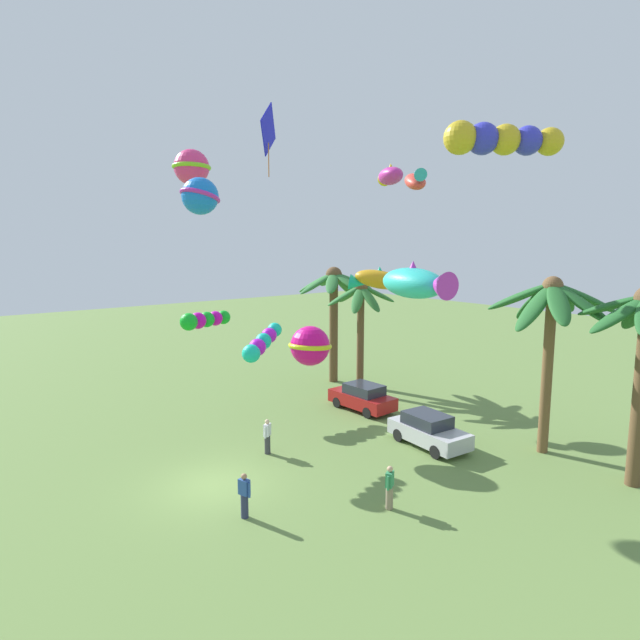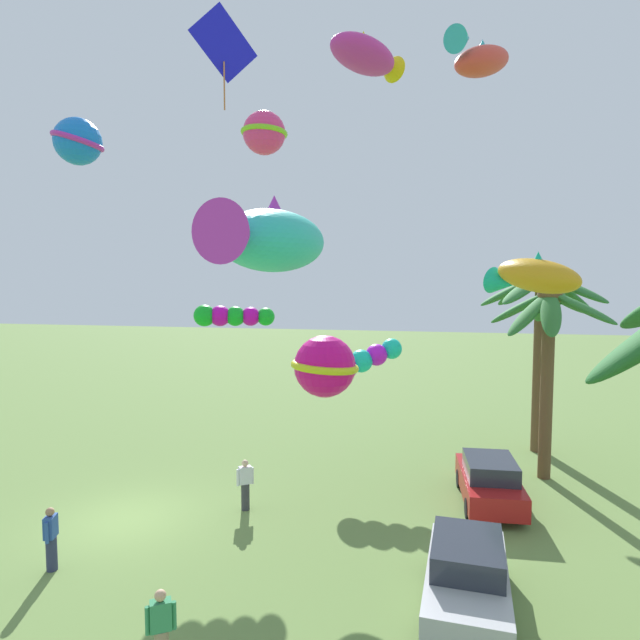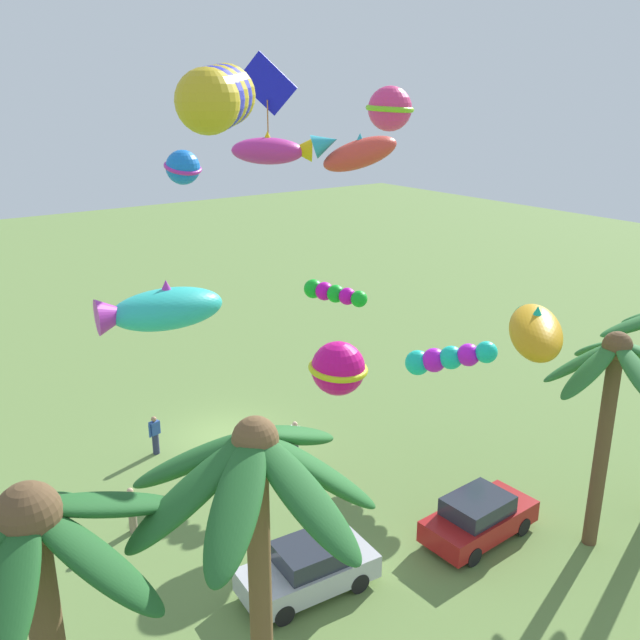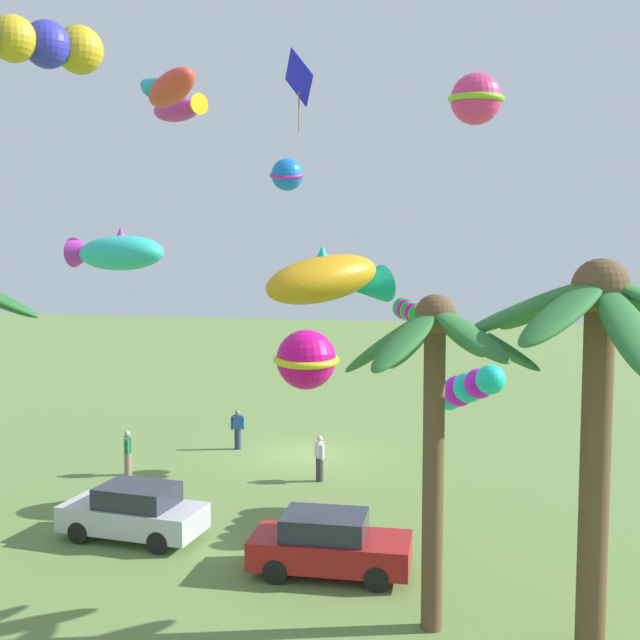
{
  "view_description": "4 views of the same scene",
  "coord_description": "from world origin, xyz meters",
  "px_view_note": "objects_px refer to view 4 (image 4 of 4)",
  "views": [
    {
      "loc": [
        17.65,
        -8.5,
        9.34
      ],
      "look_at": [
        0.01,
        5.18,
        6.03
      ],
      "focal_mm": 29.35,
      "sensor_mm": 36.0,
      "label": 1
    },
    {
      "loc": [
        13.76,
        8.66,
        7.17
      ],
      "look_at": [
        -0.19,
        5.88,
        6.08
      ],
      "focal_mm": 29.45,
      "sensor_mm": 36.0,
      "label": 2
    },
    {
      "loc": [
        11.61,
        22.95,
        13.49
      ],
      "look_at": [
        -0.62,
        5.95,
        6.54
      ],
      "focal_mm": 38.55,
      "sensor_mm": 36.0,
      "label": 3
    },
    {
      "loc": [
        -7.21,
        28.78,
        7.87
      ],
      "look_at": [
        -1.97,
        5.88,
        5.83
      ],
      "focal_mm": 43.44,
      "sensor_mm": 36.0,
      "label": 4
    }
  ],
  "objects_px": {
    "palm_tree_1": "(598,354)",
    "spectator_0": "(320,458)",
    "kite_tube_9": "(466,388)",
    "kite_fish_3": "(329,279)",
    "spectator_1": "(238,429)",
    "spectator_2": "(128,452)",
    "kite_diamond_0": "(299,78)",
    "kite_ball_10": "(287,175)",
    "kite_tube_2": "(409,311)",
    "kite_ball_4": "(476,99)",
    "kite_tube_6": "(22,40)",
    "kite_fish_5": "(116,252)",
    "parked_car_1": "(329,544)",
    "kite_fish_1": "(179,109)",
    "palm_tree_3": "(436,374)",
    "kite_fish_8": "(169,87)",
    "kite_ball_7": "(306,360)",
    "parked_car_0": "(134,512)"
  },
  "relations": [
    {
      "from": "parked_car_0",
      "to": "spectator_2",
      "type": "height_order",
      "value": "spectator_2"
    },
    {
      "from": "spectator_1",
      "to": "kite_ball_4",
      "type": "xyz_separation_m",
      "value": [
        -9.26,
        2.69,
        12.09
      ]
    },
    {
      "from": "palm_tree_1",
      "to": "kite_ball_7",
      "type": "height_order",
      "value": "palm_tree_1"
    },
    {
      "from": "palm_tree_1",
      "to": "kite_ball_7",
      "type": "distance_m",
      "value": 10.86
    },
    {
      "from": "spectator_1",
      "to": "spectator_2",
      "type": "bearing_deg",
      "value": 58.94
    },
    {
      "from": "kite_fish_1",
      "to": "kite_diamond_0",
      "type": "bearing_deg",
      "value": -120.33
    },
    {
      "from": "kite_tube_2",
      "to": "kite_ball_10",
      "type": "bearing_deg",
      "value": -25.3
    },
    {
      "from": "parked_car_1",
      "to": "kite_fish_5",
      "type": "relative_size",
      "value": 1.1
    },
    {
      "from": "palm_tree_1",
      "to": "spectator_2",
      "type": "relative_size",
      "value": 4.89
    },
    {
      "from": "kite_fish_5",
      "to": "kite_ball_10",
      "type": "height_order",
      "value": "kite_ball_10"
    },
    {
      "from": "kite_fish_1",
      "to": "kite_fish_3",
      "type": "height_order",
      "value": "kite_fish_1"
    },
    {
      "from": "spectator_0",
      "to": "spectator_2",
      "type": "distance_m",
      "value": 6.86
    },
    {
      "from": "kite_tube_6",
      "to": "kite_ball_4",
      "type": "bearing_deg",
      "value": -145.2
    },
    {
      "from": "kite_tube_2",
      "to": "kite_ball_4",
      "type": "bearing_deg",
      "value": 164.18
    },
    {
      "from": "kite_tube_2",
      "to": "parked_car_1",
      "type": "bearing_deg",
      "value": 84.17
    },
    {
      "from": "kite_fish_1",
      "to": "kite_tube_2",
      "type": "xyz_separation_m",
      "value": [
        -6.15,
        -5.56,
        -6.2
      ]
    },
    {
      "from": "kite_tube_6",
      "to": "kite_diamond_0",
      "type": "bearing_deg",
      "value": -127.47
    },
    {
      "from": "palm_tree_1",
      "to": "spectator_0",
      "type": "relative_size",
      "value": 4.89
    },
    {
      "from": "spectator_1",
      "to": "spectator_2",
      "type": "relative_size",
      "value": 1.0
    },
    {
      "from": "kite_fish_3",
      "to": "kite_ball_10",
      "type": "height_order",
      "value": "kite_ball_10"
    },
    {
      "from": "kite_tube_2",
      "to": "kite_fish_3",
      "type": "xyz_separation_m",
      "value": [
        0.67,
        10.16,
        1.43
      ]
    },
    {
      "from": "spectator_2",
      "to": "kite_tube_2",
      "type": "height_order",
      "value": "kite_tube_2"
    },
    {
      "from": "spectator_2",
      "to": "kite_fish_5",
      "type": "bearing_deg",
      "value": 110.63
    },
    {
      "from": "palm_tree_1",
      "to": "kite_fish_3",
      "type": "bearing_deg",
      "value": -14.67
    },
    {
      "from": "kite_ball_7",
      "to": "palm_tree_1",
      "type": "bearing_deg",
      "value": 134.88
    },
    {
      "from": "spectator_2",
      "to": "spectator_1",
      "type": "bearing_deg",
      "value": -121.06
    },
    {
      "from": "parked_car_1",
      "to": "kite_ball_10",
      "type": "relative_size",
      "value": 2.56
    },
    {
      "from": "parked_car_0",
      "to": "spectator_0",
      "type": "xyz_separation_m",
      "value": [
        -3.79,
        -6.39,
        0.06
      ]
    },
    {
      "from": "kite_tube_2",
      "to": "kite_fish_8",
      "type": "xyz_separation_m",
      "value": [
        5.36,
        8.0,
        6.29
      ]
    },
    {
      "from": "palm_tree_3",
      "to": "kite_fish_1",
      "type": "height_order",
      "value": "kite_fish_1"
    },
    {
      "from": "spectator_1",
      "to": "kite_tube_6",
      "type": "distance_m",
      "value": 16.61
    },
    {
      "from": "kite_diamond_0",
      "to": "kite_ball_10",
      "type": "distance_m",
      "value": 4.83
    },
    {
      "from": "kite_tube_6",
      "to": "kite_tube_2",
      "type": "bearing_deg",
      "value": -137.17
    },
    {
      "from": "spectator_2",
      "to": "kite_fish_1",
      "type": "distance_m",
      "value": 12.24
    },
    {
      "from": "palm_tree_3",
      "to": "kite_tube_2",
      "type": "bearing_deg",
      "value": -80.97
    },
    {
      "from": "kite_ball_4",
      "to": "palm_tree_3",
      "type": "bearing_deg",
      "value": 87.84
    },
    {
      "from": "palm_tree_3",
      "to": "kite_diamond_0",
      "type": "distance_m",
      "value": 14.06
    },
    {
      "from": "parked_car_1",
      "to": "kite_ball_10",
      "type": "bearing_deg",
      "value": -70.01
    },
    {
      "from": "kite_fish_8",
      "to": "palm_tree_3",
      "type": "bearing_deg",
      "value": 155.73
    },
    {
      "from": "kite_ball_4",
      "to": "kite_ball_10",
      "type": "relative_size",
      "value": 1.68
    },
    {
      "from": "palm_tree_3",
      "to": "kite_tube_2",
      "type": "relative_size",
      "value": 2.52
    },
    {
      "from": "spectator_0",
      "to": "spectator_1",
      "type": "relative_size",
      "value": 1.0
    },
    {
      "from": "parked_car_0",
      "to": "spectator_0",
      "type": "bearing_deg",
      "value": -120.66
    },
    {
      "from": "kite_tube_6",
      "to": "spectator_0",
      "type": "bearing_deg",
      "value": -131.92
    },
    {
      "from": "parked_car_0",
      "to": "kite_fish_5",
      "type": "relative_size",
      "value": 1.12
    },
    {
      "from": "kite_ball_4",
      "to": "kite_fish_3",
      "type": "bearing_deg",
      "value": 73.33
    },
    {
      "from": "kite_tube_9",
      "to": "kite_fish_3",
      "type": "bearing_deg",
      "value": 64.11
    },
    {
      "from": "parked_car_1",
      "to": "kite_ball_10",
      "type": "xyz_separation_m",
      "value": [
        4.14,
        -11.39,
        10.15
      ]
    },
    {
      "from": "spectator_1",
      "to": "kite_tube_6",
      "type": "relative_size",
      "value": 0.37
    },
    {
      "from": "parked_car_1",
      "to": "spectator_2",
      "type": "relative_size",
      "value": 2.5
    }
  ]
}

